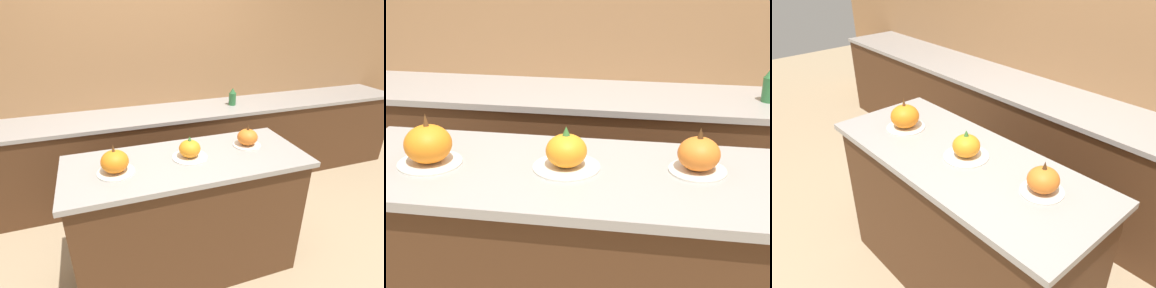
# 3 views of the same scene
# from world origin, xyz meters

# --- Properties ---
(wall_back) EXTENTS (8.00, 0.06, 2.50)m
(wall_back) POSITION_xyz_m (0.00, 1.50, 1.25)
(wall_back) COLOR #9E7047
(wall_back) RESTS_ON ground_plane
(kitchen_island) EXTENTS (1.62, 0.65, 0.96)m
(kitchen_island) POSITION_xyz_m (0.00, 0.00, 0.48)
(kitchen_island) COLOR #4C2D19
(kitchen_island) RESTS_ON ground_plane
(back_counter) EXTENTS (6.00, 0.60, 0.90)m
(back_counter) POSITION_xyz_m (0.00, 1.17, 0.45)
(back_counter) COLOR #4C2D19
(back_counter) RESTS_ON ground_plane
(pumpkin_cake_left) EXTENTS (0.23, 0.23, 0.19)m
(pumpkin_cake_left) POSITION_xyz_m (-0.47, -0.02, 1.03)
(pumpkin_cake_left) COLOR silver
(pumpkin_cake_left) RESTS_ON kitchen_island
(pumpkin_cake_center) EXTENTS (0.24, 0.24, 0.16)m
(pumpkin_cake_center) POSITION_xyz_m (0.02, 0.02, 1.02)
(pumpkin_cake_center) COLOR silver
(pumpkin_cake_center) RESTS_ON kitchen_island
(pumpkin_cake_right) EXTENTS (0.20, 0.20, 0.16)m
(pumpkin_cake_right) POSITION_xyz_m (0.48, 0.07, 1.02)
(pumpkin_cake_right) COLOR silver
(pumpkin_cake_right) RESTS_ON kitchen_island
(bottle_tall) EXTENTS (0.08, 0.08, 0.19)m
(bottle_tall) POSITION_xyz_m (0.90, 1.17, 0.99)
(bottle_tall) COLOR #2D6B38
(bottle_tall) RESTS_ON back_counter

